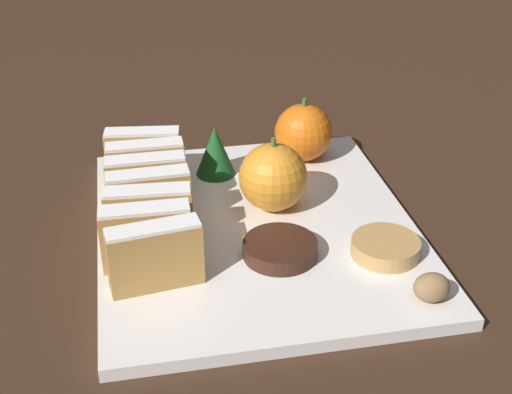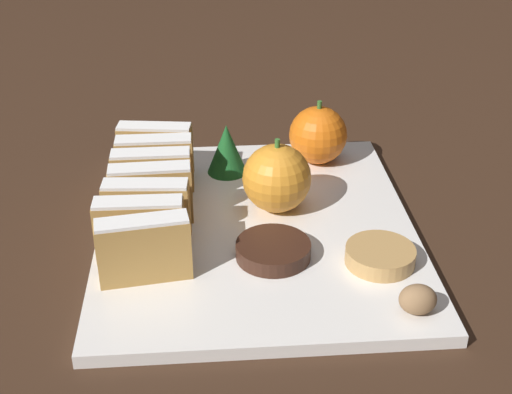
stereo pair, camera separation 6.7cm
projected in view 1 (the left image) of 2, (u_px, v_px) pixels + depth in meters
ground_plane at (256, 234)px, 0.69m from camera, size 6.00×6.00×0.00m
serving_platter at (256, 229)px, 0.69m from camera, size 0.30×0.35×0.01m
stollen_slice_front at (155, 256)px, 0.59m from camera, size 0.08×0.03×0.06m
stollen_slice_second at (146, 237)px, 0.61m from camera, size 0.08×0.02×0.06m
stollen_slice_third at (149, 217)px, 0.64m from camera, size 0.08×0.03×0.06m
stollen_slice_fourth at (149, 200)px, 0.67m from camera, size 0.08×0.02×0.06m
stollen_slice_fifth at (147, 184)px, 0.69m from camera, size 0.08×0.02×0.06m
stollen_slice_sixth at (146, 169)px, 0.72m from camera, size 0.08×0.02×0.06m
stollen_slice_back at (144, 156)px, 0.75m from camera, size 0.08×0.03×0.06m
orange_near at (273, 177)px, 0.70m from camera, size 0.07×0.07×0.08m
orange_far at (303, 132)px, 0.79m from camera, size 0.06×0.06×0.07m
walnut at (432, 287)px, 0.58m from camera, size 0.03×0.02×0.02m
chocolate_cookie at (280, 249)px, 0.64m from camera, size 0.07×0.07×0.01m
gingerbread_cookie at (385, 247)px, 0.64m from camera, size 0.06×0.06×0.02m
evergreen_sprig at (215, 151)px, 0.76m from camera, size 0.04×0.04×0.06m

